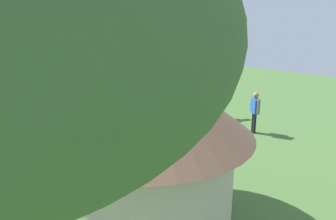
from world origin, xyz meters
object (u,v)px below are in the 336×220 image
object	(u,v)px
patio_chair_east_end	(132,110)
guest_behind_table	(133,96)
patio_chair_west_end	(149,126)
guest_beside_umbrella	(116,121)
zebra_toward_hut	(73,118)
zebra_nearest_camera	(203,99)
shade_umbrella	(139,62)
patio_dining_table	(140,114)
standing_watcher	(255,109)
acacia_tree_behind_hut	(3,33)
zebra_by_umbrella	(172,128)
striped_lounge_chair	(232,147)
thatched_hut	(149,136)

from	to	relation	value
patio_chair_east_end	guest_behind_table	world-z (taller)	guest_behind_table
patio_chair_west_end	guest_beside_umbrella	size ratio (longest dim) A/B	0.58
patio_chair_west_end	zebra_toward_hut	distance (m)	2.88
guest_beside_umbrella	zebra_toward_hut	xyz separation A→B (m)	(1.33, 0.98, 0.05)
zebra_nearest_camera	patio_chair_east_end	bearing A→B (deg)	-116.57
shade_umbrella	guest_behind_table	bearing A→B (deg)	-32.61
patio_dining_table	standing_watcher	xyz separation A→B (m)	(-3.83, -2.83, 0.38)
guest_beside_umbrella	zebra_nearest_camera	distance (m)	4.63
zebra_toward_hut	acacia_tree_behind_hut	size ratio (longest dim) A/B	0.36
zebra_by_umbrella	patio_chair_west_end	bearing A→B (deg)	172.70
standing_watcher	striped_lounge_chair	xyz separation A→B (m)	(-0.48, 2.46, -0.78)
patio_chair_west_end	acacia_tree_behind_hut	world-z (taller)	acacia_tree_behind_hut
shade_umbrella	guest_behind_table	xyz separation A→B (m)	(1.69, -1.08, -1.87)
thatched_hut	zebra_toward_hut	world-z (taller)	thatched_hut
patio_chair_east_end	guest_beside_umbrella	xyz separation A→B (m)	(-1.74, 2.32, 0.41)
guest_beside_umbrella	zebra_toward_hut	distance (m)	1.65
zebra_toward_hut	zebra_by_umbrella	bearing A→B (deg)	71.39
patio_dining_table	patio_chair_east_end	xyz separation A→B (m)	(1.12, -0.51, -0.13)
patio_chair_east_end	zebra_toward_hut	world-z (taller)	zebra_toward_hut
thatched_hut	guest_beside_umbrella	size ratio (longest dim) A/B	2.98
thatched_hut	zebra_nearest_camera	world-z (taller)	thatched_hut
shade_umbrella	acacia_tree_behind_hut	xyz separation A→B (m)	(3.63, 3.76, 1.19)
standing_watcher	zebra_by_umbrella	xyz separation A→B (m)	(1.11, 3.83, -0.10)
thatched_hut	patio_chair_east_end	world-z (taller)	thatched_hut
shade_umbrella	standing_watcher	bearing A→B (deg)	-143.56
patio_chair_west_end	zebra_by_umbrella	xyz separation A→B (m)	(-1.63, 0.44, 0.42)
zebra_by_umbrella	shade_umbrella	bearing A→B (deg)	167.40
guest_behind_table	guest_beside_umbrella	bearing A→B (deg)	-41.79
standing_watcher	patio_chair_east_end	bearing A→B (deg)	64.25
zebra_nearest_camera	zebra_toward_hut	xyz separation A→B (m)	(1.92, 5.57, -0.04)
standing_watcher	acacia_tree_behind_hut	bearing A→B (deg)	80.64
standing_watcher	striped_lounge_chair	bearing A→B (deg)	140.27
shade_umbrella	patio_chair_west_end	size ratio (longest dim) A/B	4.82
shade_umbrella	zebra_nearest_camera	bearing A→B (deg)	-113.49
guest_behind_table	zebra_nearest_camera	size ratio (longest dim) A/B	0.76
thatched_hut	zebra_nearest_camera	xyz separation A→B (m)	(3.73, -7.07, -1.13)
shade_umbrella	zebra_toward_hut	distance (m)	3.43
zebra_by_umbrella	patio_chair_east_end	bearing A→B (deg)	166.12
thatched_hut	striped_lounge_chair	size ratio (longest dim) A/B	4.81
patio_chair_east_end	guest_behind_table	size ratio (longest dim) A/B	0.55
patio_chair_west_end	zebra_nearest_camera	bearing A→B (deg)	25.51
guest_beside_umbrella	thatched_hut	bearing A→B (deg)	3.67
standing_watcher	zebra_by_umbrella	distance (m)	3.99
zebra_nearest_camera	acacia_tree_behind_hut	distance (m)	8.69
guest_behind_table	zebra_nearest_camera	world-z (taller)	guest_behind_table
thatched_hut	guest_beside_umbrella	world-z (taller)	thatched_hut
patio_dining_table	guest_behind_table	world-z (taller)	guest_behind_table
guest_beside_umbrella	zebra_nearest_camera	world-z (taller)	zebra_nearest_camera
zebra_nearest_camera	acacia_tree_behind_hut	world-z (taller)	acacia_tree_behind_hut
acacia_tree_behind_hut	shade_umbrella	bearing A→B (deg)	-133.94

